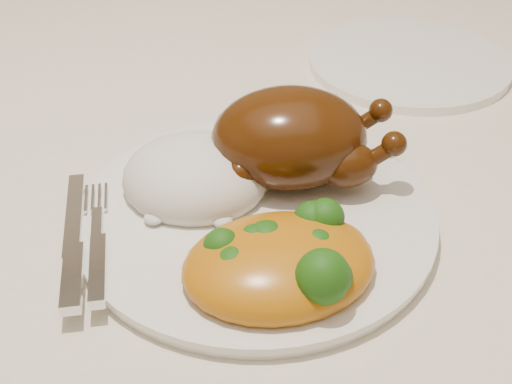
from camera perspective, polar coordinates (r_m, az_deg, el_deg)
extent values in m
cube|color=brown|center=(0.66, -14.79, -2.75)|extent=(1.60, 0.90, 0.04)
cube|color=#F0E6CE|center=(0.64, -15.11, -1.11)|extent=(1.72, 1.02, 0.01)
cube|color=#F0E6CE|center=(1.13, -13.94, 11.15)|extent=(1.72, 0.01, 0.18)
cylinder|color=white|center=(0.59, 0.00, -2.03)|extent=(0.34, 0.34, 0.01)
cylinder|color=white|center=(0.86, 12.14, 10.14)|extent=(0.29, 0.29, 0.01)
ellipsoid|color=#442207|center=(0.61, 2.69, 4.37)|extent=(0.15, 0.12, 0.09)
ellipsoid|color=#442207|center=(0.59, 1.93, 5.61)|extent=(0.07, 0.05, 0.03)
ellipsoid|color=#442207|center=(0.60, 7.35, 2.15)|extent=(0.05, 0.04, 0.04)
sphere|color=#442207|center=(0.60, 10.99, 3.79)|extent=(0.02, 0.02, 0.02)
ellipsoid|color=#442207|center=(0.64, 6.55, 4.90)|extent=(0.05, 0.04, 0.04)
sphere|color=#442207|center=(0.64, 9.95, 6.44)|extent=(0.02, 0.02, 0.02)
sphere|color=#442207|center=(0.59, -1.29, 1.49)|extent=(0.03, 0.03, 0.03)
sphere|color=#442207|center=(0.64, -1.54, 4.70)|extent=(0.03, 0.03, 0.03)
ellipsoid|color=white|center=(0.61, -4.88, 1.13)|extent=(0.15, 0.14, 0.07)
ellipsoid|color=#BF690C|center=(0.52, 1.85, -5.91)|extent=(0.15, 0.12, 0.05)
ellipsoid|color=#BF690C|center=(0.54, 5.58, -4.54)|extent=(0.07, 0.06, 0.03)
ellipsoid|color=#103809|center=(0.55, 4.49, -2.35)|extent=(0.03, 0.03, 0.03)
ellipsoid|color=#103809|center=(0.53, 0.86, -4.39)|extent=(0.04, 0.04, 0.04)
ellipsoid|color=#103809|center=(0.53, -0.06, -4.73)|extent=(0.03, 0.03, 0.03)
ellipsoid|color=#103809|center=(0.50, 5.94, -6.76)|extent=(0.03, 0.03, 0.03)
ellipsoid|color=#103809|center=(0.54, 0.63, -4.13)|extent=(0.02, 0.02, 0.03)
ellipsoid|color=#103809|center=(0.53, 4.93, -4.53)|extent=(0.03, 0.03, 0.03)
ellipsoid|color=#103809|center=(0.52, -2.76, -4.41)|extent=(0.03, 0.03, 0.03)
ellipsoid|color=#103809|center=(0.49, 5.37, -6.79)|extent=(0.04, 0.04, 0.04)
ellipsoid|color=#103809|center=(0.53, -0.11, -4.15)|extent=(0.03, 0.03, 0.03)
ellipsoid|color=#103809|center=(0.51, -1.74, -6.24)|extent=(0.04, 0.04, 0.04)
ellipsoid|color=#103809|center=(0.55, 5.55, -2.05)|extent=(0.03, 0.03, 0.03)
cube|color=silver|center=(0.60, -14.38, -1.75)|extent=(0.02, 0.11, 0.00)
cube|color=silver|center=(0.54, -14.47, -6.64)|extent=(0.02, 0.07, 0.01)
cube|color=silver|center=(0.54, -12.54, -6.10)|extent=(0.01, 0.07, 0.01)
cube|color=silver|center=(0.60, -12.66, -1.47)|extent=(0.01, 0.08, 0.00)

